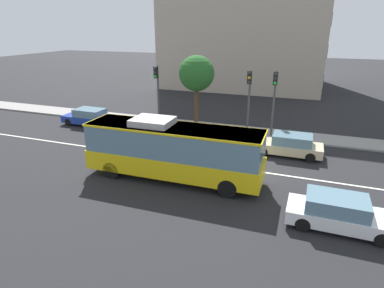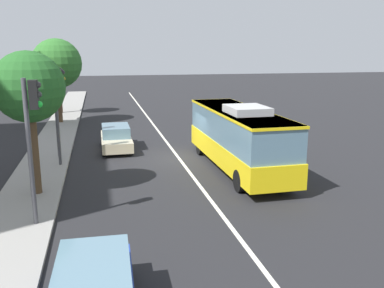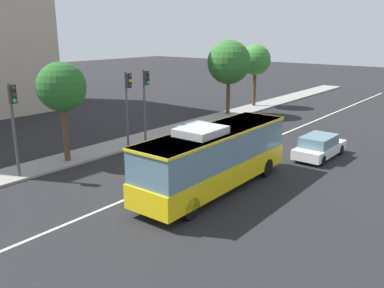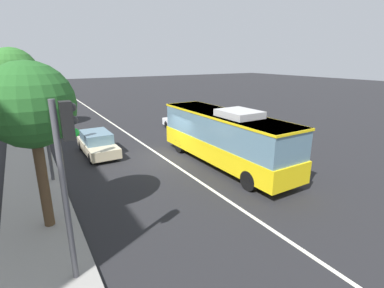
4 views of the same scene
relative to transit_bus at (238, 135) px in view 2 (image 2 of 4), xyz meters
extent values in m
plane|color=black|center=(2.96, 2.56, -1.81)|extent=(160.00, 160.00, 0.00)
cube|color=gray|center=(2.96, 9.95, -1.74)|extent=(80.00, 2.56, 0.14)
cube|color=silver|center=(2.96, 2.56, -1.80)|extent=(76.00, 0.16, 0.01)
cube|color=yellow|center=(0.02, 0.00, -0.83)|extent=(10.04, 2.65, 1.10)
cube|color=slate|center=(0.02, 0.00, 0.50)|extent=(9.84, 2.58, 1.58)
cube|color=yellow|center=(0.02, 0.00, 1.23)|extent=(9.94, 2.63, 0.12)
cube|color=#B2B2B2|center=(-1.18, -0.02, 1.47)|extent=(2.23, 1.83, 0.36)
cylinder|color=black|center=(3.41, 1.15, -1.31)|extent=(1.00, 0.32, 1.00)
cylinder|color=black|center=(3.44, -1.05, -1.31)|extent=(1.00, 0.32, 1.00)
cylinder|color=black|center=(-3.39, 1.05, -1.31)|extent=(1.00, 0.32, 1.00)
cylinder|color=black|center=(-3.36, -1.15, -1.31)|extent=(1.00, 0.32, 1.00)
cube|color=white|center=(8.68, -1.98, -1.29)|extent=(4.52, 1.85, 0.60)
cube|color=slate|center=(8.43, -1.97, -0.67)|extent=(2.54, 1.68, 0.64)
cylinder|color=black|center=(10.18, -1.19, -1.49)|extent=(0.64, 0.23, 0.64)
cylinder|color=black|center=(10.17, -2.79, -1.49)|extent=(0.64, 0.23, 0.64)
cylinder|color=black|center=(7.19, -1.16, -1.49)|extent=(0.64, 0.23, 0.64)
cylinder|color=black|center=(7.17, -2.76, -1.49)|extent=(0.64, 0.23, 0.64)
cube|color=#C6B793|center=(5.82, 5.96, -1.29)|extent=(4.51, 1.82, 0.60)
cube|color=slate|center=(6.07, 5.96, -0.67)|extent=(2.53, 1.67, 0.64)
cylinder|color=black|center=(4.32, 5.15, -1.49)|extent=(0.64, 0.22, 0.64)
cylinder|color=black|center=(4.32, 6.75, -1.49)|extent=(0.64, 0.22, 0.64)
cylinder|color=black|center=(7.32, 5.17, -1.49)|extent=(0.64, 0.22, 0.64)
cylinder|color=black|center=(7.32, 6.77, -1.49)|extent=(0.64, 0.22, 0.64)
cube|color=slate|center=(-11.01, 7.20, -0.67)|extent=(2.56, 1.72, 0.64)
cylinder|color=black|center=(-9.78, 6.36, -1.49)|extent=(0.65, 0.24, 0.64)
cylinder|color=black|center=(-9.74, 7.96, -1.49)|extent=(0.65, 0.24, 0.64)
cylinder|color=#47474C|center=(2.47, 9.05, 0.79)|extent=(0.16, 0.16, 5.20)
cube|color=black|center=(2.47, 8.77, 2.84)|extent=(0.32, 0.28, 0.96)
sphere|color=#2D2D2D|center=(2.47, 8.62, 3.16)|extent=(0.22, 0.22, 0.22)
sphere|color=#F9A514|center=(2.47, 8.62, 2.84)|extent=(0.22, 0.22, 0.22)
sphere|color=#2D2D2D|center=(2.47, 8.62, 2.52)|extent=(0.22, 0.22, 0.22)
cylinder|color=#47474C|center=(4.33, 9.26, 0.79)|extent=(0.16, 0.16, 5.20)
cube|color=black|center=(4.33, 8.98, 2.84)|extent=(0.32, 0.28, 0.96)
sphere|color=#2D2D2D|center=(4.33, 8.83, 3.16)|extent=(0.22, 0.22, 0.22)
sphere|color=#2D2D2D|center=(4.33, 8.83, 2.84)|extent=(0.22, 0.22, 0.22)
sphere|color=#1ED838|center=(4.33, 8.83, 2.52)|extent=(0.22, 0.22, 0.22)
cylinder|color=#47474C|center=(-5.32, 9.25, 0.79)|extent=(0.16, 0.16, 5.20)
cube|color=black|center=(-5.33, 8.97, 2.84)|extent=(0.32, 0.29, 0.96)
sphere|color=#2D2D2D|center=(-5.33, 8.82, 3.16)|extent=(0.22, 0.22, 0.22)
sphere|color=#2D2D2D|center=(-5.33, 8.82, 2.84)|extent=(0.22, 0.22, 0.22)
sphere|color=#1ED838|center=(-5.33, 8.82, 2.52)|extent=(0.22, 0.22, 0.22)
cylinder|color=#4C3823|center=(16.24, 10.12, -0.07)|extent=(0.36, 0.36, 3.48)
sphere|color=#2D6B28|center=(16.24, 10.12, 3.18)|extent=(4.03, 4.03, 4.03)
cylinder|color=#4C3823|center=(21.81, 10.54, 0.06)|extent=(0.36, 0.36, 3.73)
sphere|color=#387F33|center=(21.81, 10.54, 3.10)|extent=(3.13, 3.13, 3.13)
cylinder|color=#4C3823|center=(-2.00, 9.62, -0.03)|extent=(0.36, 0.36, 3.55)
sphere|color=#235B23|center=(-2.00, 9.62, 2.83)|extent=(2.89, 2.89, 2.89)
camera|label=1|loc=(6.76, -15.35, 6.44)|focal=30.16mm
camera|label=2|loc=(-19.73, 6.87, 4.28)|focal=38.65mm
camera|label=3|loc=(-15.67, -11.14, 5.93)|focal=37.97mm
camera|label=4|loc=(-12.80, 9.85, 4.32)|focal=26.76mm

